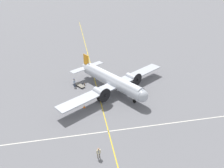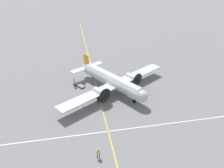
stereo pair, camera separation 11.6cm
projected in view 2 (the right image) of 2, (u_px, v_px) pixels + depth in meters
name	position (u px, v px, depth m)	size (l,w,h in m)	color
ground_plane	(112.00, 90.00, 44.32)	(300.00, 300.00, 0.00)	slate
apron_line_eastwest	(98.00, 92.00, 43.85)	(120.00, 0.16, 0.01)	gold
apron_line_northsouth	(126.00, 129.00, 34.07)	(0.16, 120.00, 0.01)	silver
airliner_main	(113.00, 81.00, 42.93)	(18.52, 23.14, 5.35)	#ADB2BC
crew_foreground	(98.00, 152.00, 28.54)	(0.28, 0.59, 1.72)	#473D2D
passenger_boarding	(74.00, 82.00, 45.09)	(0.47, 0.50, 1.88)	navy
suitcase_near_door	(83.00, 84.00, 46.08)	(0.39, 0.13, 0.65)	#232328
suitcase_upright_spare	(85.00, 84.00, 46.04)	(0.38, 0.18, 0.50)	#47331E
baggage_cart	(80.00, 85.00, 45.65)	(2.50, 2.12, 0.56)	#6B665B
traffic_cone	(84.00, 106.00, 38.99)	(0.40, 0.40, 0.53)	orange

